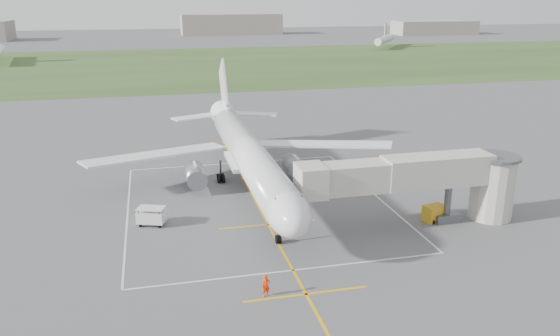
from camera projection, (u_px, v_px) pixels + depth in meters
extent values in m
plane|color=#4F4E51|center=(250.00, 192.00, 64.76)|extent=(700.00, 700.00, 0.00)
cube|color=#334920|center=(181.00, 65.00, 185.34)|extent=(700.00, 120.00, 0.02)
cube|color=#ECA40D|center=(258.00, 207.00, 60.12)|extent=(0.25, 60.00, 0.01)
cube|color=#ECA40D|center=(306.00, 294.00, 42.50)|extent=(10.00, 0.25, 0.01)
cube|color=#ECA40D|center=(268.00, 224.00, 55.48)|extent=(10.00, 0.25, 0.01)
cube|color=silver|center=(235.00, 163.00, 75.89)|extent=(28.00, 0.20, 0.01)
cube|color=silver|center=(293.00, 270.00, 46.21)|extent=(28.00, 0.20, 0.01)
cube|color=silver|center=(128.00, 215.00, 57.94)|extent=(0.20, 32.00, 0.01)
cube|color=silver|center=(373.00, 194.00, 64.15)|extent=(0.20, 32.00, 0.01)
cylinder|color=silver|center=(250.00, 155.00, 63.41)|extent=(3.80, 36.00, 3.80)
ellipsoid|color=silver|center=(288.00, 212.00, 46.71)|extent=(3.80, 7.22, 3.80)
cube|color=black|center=(290.00, 205.00, 45.56)|extent=(2.40, 1.60, 0.99)
cone|color=silver|center=(225.00, 116.00, 82.30)|extent=(3.80, 6.00, 3.80)
cube|color=silver|center=(320.00, 144.00, 71.56)|extent=(17.93, 11.24, 1.23)
cube|color=silver|center=(157.00, 154.00, 66.90)|extent=(17.93, 11.24, 1.23)
cube|color=silver|center=(245.00, 161.00, 66.66)|extent=(4.20, 8.00, 0.50)
cube|color=silver|center=(224.00, 87.00, 81.66)|extent=(0.30, 7.89, 8.65)
cube|color=silver|center=(226.00, 110.00, 80.52)|extent=(0.35, 5.00, 1.20)
cube|color=silver|center=(253.00, 114.00, 82.90)|extent=(7.85, 5.03, 0.20)
cube|color=silver|center=(197.00, 117.00, 81.03)|extent=(7.85, 5.03, 0.20)
cylinder|color=slate|center=(295.00, 167.00, 67.88)|extent=(2.30, 4.20, 2.30)
cube|color=silver|center=(296.00, 161.00, 67.37)|extent=(0.25, 2.40, 1.20)
cylinder|color=slate|center=(195.00, 174.00, 65.13)|extent=(2.30, 4.20, 2.30)
cube|color=silver|center=(195.00, 168.00, 64.61)|extent=(0.25, 2.40, 1.20)
cylinder|color=black|center=(278.00, 230.00, 50.92)|extent=(0.18, 0.18, 2.60)
cylinder|color=black|center=(277.00, 239.00, 51.17)|extent=(0.28, 0.80, 0.80)
cylinder|color=black|center=(279.00, 239.00, 51.22)|extent=(0.28, 0.80, 0.80)
cylinder|color=black|center=(266.00, 168.00, 69.16)|extent=(0.22, 0.22, 2.80)
cylinder|color=black|center=(265.00, 176.00, 69.05)|extent=(0.32, 0.96, 0.96)
cylinder|color=black|center=(269.00, 175.00, 69.17)|extent=(0.32, 0.96, 0.96)
cylinder|color=black|center=(263.00, 174.00, 69.70)|extent=(0.32, 0.96, 0.96)
cylinder|color=black|center=(268.00, 174.00, 69.82)|extent=(0.32, 0.96, 0.96)
cylinder|color=black|center=(221.00, 171.00, 67.87)|extent=(0.22, 0.22, 2.80)
cylinder|color=black|center=(219.00, 179.00, 67.76)|extent=(0.32, 0.96, 0.96)
cylinder|color=black|center=(223.00, 179.00, 67.89)|extent=(0.32, 0.96, 0.96)
cylinder|color=black|center=(218.00, 177.00, 68.41)|extent=(0.32, 0.96, 0.96)
cylinder|color=black|center=(223.00, 177.00, 68.53)|extent=(0.32, 0.96, 0.96)
cube|color=#A6A396|center=(354.00, 177.00, 52.27)|extent=(11.09, 2.90, 2.80)
cube|color=#A6A396|center=(437.00, 170.00, 54.18)|extent=(11.09, 3.10, 3.00)
cube|color=#A6A396|center=(311.00, 181.00, 51.31)|extent=(2.60, 3.40, 3.00)
cylinder|color=#595B61|center=(448.00, 202.00, 55.60)|extent=(0.70, 0.70, 4.20)
cube|color=#595B61|center=(446.00, 217.00, 56.10)|extent=(2.60, 1.40, 0.90)
cylinder|color=#A6A396|center=(492.00, 188.00, 56.38)|extent=(4.40, 4.40, 6.40)
cylinder|color=#595B61|center=(496.00, 157.00, 55.36)|extent=(5.00, 5.00, 0.30)
cylinder|color=black|center=(437.00, 219.00, 55.91)|extent=(0.70, 0.30, 0.70)
cylinder|color=black|center=(455.00, 217.00, 56.35)|extent=(0.70, 0.30, 0.70)
cube|color=gold|center=(434.00, 213.00, 56.21)|extent=(2.54, 2.01, 1.67)
cylinder|color=black|center=(433.00, 222.00, 55.51)|extent=(0.35, 0.53, 0.49)
cylinder|color=black|center=(444.00, 219.00, 56.25)|extent=(0.35, 0.53, 0.49)
cube|color=silver|center=(151.00, 216.00, 55.12)|extent=(3.10, 2.45, 1.19)
cube|color=silver|center=(151.00, 208.00, 54.84)|extent=(3.10, 2.45, 0.09)
cylinder|color=black|center=(139.00, 217.00, 54.55)|extent=(0.09, 0.09, 1.41)
cylinder|color=black|center=(160.00, 217.00, 54.32)|extent=(0.09, 0.09, 1.41)
cylinder|color=black|center=(143.00, 212.00, 55.78)|extent=(0.09, 0.09, 1.41)
cylinder|color=black|center=(164.00, 213.00, 55.55)|extent=(0.09, 0.09, 1.41)
cylinder|color=black|center=(141.00, 225.00, 54.87)|extent=(0.33, 0.47, 0.43)
cylinder|color=black|center=(159.00, 226.00, 54.66)|extent=(0.33, 0.47, 0.43)
cylinder|color=black|center=(145.00, 220.00, 56.00)|extent=(0.33, 0.47, 0.43)
cylinder|color=black|center=(163.00, 221.00, 55.79)|extent=(0.33, 0.47, 0.43)
imported|color=#F33507|center=(266.00, 286.00, 41.96)|extent=(0.71, 0.52, 1.80)
imported|color=#DF6307|center=(191.00, 181.00, 66.01)|extent=(1.03, 1.06, 1.73)
cube|color=gray|center=(231.00, 24.00, 331.54)|extent=(60.00, 20.00, 12.00)
cube|color=gray|center=(435.00, 28.00, 330.94)|extent=(50.00, 18.00, 8.00)
cylinder|color=silver|center=(385.00, 40.00, 246.35)|extent=(20.85, 28.13, 3.20)
cube|color=silver|center=(386.00, 29.00, 245.00)|extent=(2.52, 3.46, 5.50)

